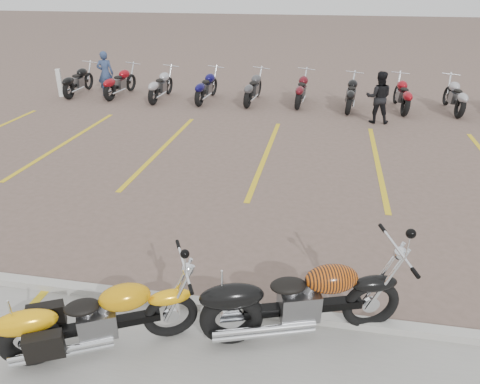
# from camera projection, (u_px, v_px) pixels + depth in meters

# --- Properties ---
(ground) EXTENTS (100.00, 100.00, 0.00)m
(ground) POSITION_uv_depth(u_px,v_px,m) (234.00, 235.00, 8.08)
(ground) COLOR #6F584F
(ground) RESTS_ON ground
(curb) EXTENTS (60.00, 0.18, 0.12)m
(curb) POSITION_uv_depth(u_px,v_px,m) (204.00, 305.00, 6.27)
(curb) COLOR #ADAAA3
(curb) RESTS_ON ground
(parking_stripes) EXTENTS (38.00, 5.50, 0.01)m
(parking_stripes) POSITION_uv_depth(u_px,v_px,m) (266.00, 155.00, 11.64)
(parking_stripes) COLOR gold
(parking_stripes) RESTS_ON ground
(yellow_cruiser) EXTENTS (2.07, 1.16, 0.93)m
(yellow_cruiser) POSITION_uv_depth(u_px,v_px,m) (96.00, 319.00, 5.40)
(yellow_cruiser) COLOR black
(yellow_cruiser) RESTS_ON ground
(flame_cruiser) EXTENTS (2.39, 0.96, 1.02)m
(flame_cruiser) POSITION_uv_depth(u_px,v_px,m) (297.00, 302.00, 5.61)
(flame_cruiser) COLOR black
(flame_cruiser) RESTS_ON ground
(person_a) EXTENTS (0.66, 0.52, 1.61)m
(person_a) POSITION_uv_depth(u_px,v_px,m) (105.00, 74.00, 17.10)
(person_a) COLOR navy
(person_a) RESTS_ON ground
(person_b) EXTENTS (0.77, 0.62, 1.54)m
(person_b) POSITION_uv_depth(u_px,v_px,m) (379.00, 97.00, 13.92)
(person_b) COLOR black
(person_b) RESTS_ON ground
(bollard) EXTENTS (0.19, 0.19, 1.00)m
(bollard) POSITION_uv_depth(u_px,v_px,m) (60.00, 83.00, 17.07)
(bollard) COLOR silver
(bollard) RESTS_ON ground
(bg_bike_row) EXTENTS (15.52, 2.01, 1.10)m
(bg_bike_row) POSITION_uv_depth(u_px,v_px,m) (276.00, 88.00, 16.07)
(bg_bike_row) COLOR black
(bg_bike_row) RESTS_ON ground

